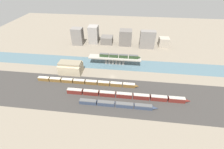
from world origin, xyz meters
TOP-DOWN VIEW (x-y plane):
  - ground_plane at (0.00, 0.00)m, footprint 400.00×400.00m
  - railbed_yard at (0.00, -24.00)m, footprint 280.00×42.00m
  - river_water at (0.00, 21.83)m, footprint 320.00×21.24m
  - bridge at (0.00, 21.83)m, footprint 52.91×8.11m
  - train_on_bridge at (5.09, 21.83)m, footprint 41.60×2.85m
  - train_yard_near at (8.01, -34.90)m, footprint 57.86×3.17m
  - train_yard_mid at (13.83, -25.20)m, footprint 95.70×3.19m
  - train_yard_far at (-20.72, -12.43)m, footprint 89.22×2.99m
  - warehouse_building at (-39.76, 2.52)m, footprint 21.05×12.94m
  - city_block_far_left at (-51.40, 64.21)m, footprint 13.40×10.63m
  - city_block_left at (-32.34, 71.24)m, footprint 11.92×12.70m
  - city_block_center at (-15.19, 71.08)m, footprint 14.75×13.05m
  - city_block_right at (8.78, 69.83)m, footprint 15.28×12.92m
  - city_block_far_right at (35.10, 63.88)m, footprint 17.73×8.21m
  - city_block_tall at (56.27, 69.89)m, footprint 11.92×10.64m

SIDE VIEW (x-z plane):
  - ground_plane at x=0.00m, z-range 0.00..0.00m
  - river_water at x=0.00m, z-range 0.00..0.01m
  - railbed_yard at x=0.00m, z-range 0.00..0.01m
  - train_yard_near at x=8.01m, z-range -0.04..3.44m
  - train_yard_far at x=-20.72m, z-range -0.03..3.44m
  - train_yard_mid at x=13.83m, z-range -0.03..4.05m
  - city_block_center at x=-15.19m, z-range 0.00..9.30m
  - warehouse_building at x=-39.76m, z-range -0.28..11.04m
  - city_block_tall at x=56.27m, z-range 0.00..11.39m
  - bridge at x=0.00m, z-range 1.89..10.06m
  - city_block_right at x=8.78m, z-range 0.00..19.10m
  - train_on_bridge at x=5.09m, z-range 8.13..11.62m
  - city_block_far_left at x=-51.40m, z-range 0.00..20.99m
  - city_block_far_right at x=35.10m, z-range 0.00..21.41m
  - city_block_left at x=-32.34m, z-range 0.00..21.94m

